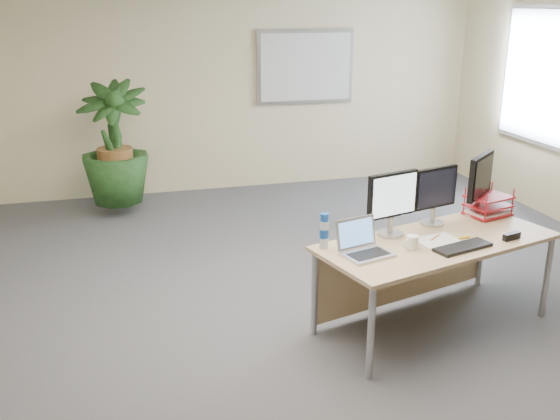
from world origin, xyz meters
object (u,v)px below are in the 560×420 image
object	(u,v)px
desk	(427,254)
floor_plant	(115,151)
laptop	(363,245)
monitor_right	(435,192)
monitor_left	(392,200)

from	to	relation	value
desk	floor_plant	bearing A→B (deg)	124.19
floor_plant	laptop	size ratio (longest dim) A/B	3.88
desk	monitor_right	size ratio (longest dim) A/B	4.25
floor_plant	monitor_right	world-z (taller)	floor_plant
monitor_left	monitor_right	world-z (taller)	monitor_left
desk	laptop	world-z (taller)	laptop
floor_plant	monitor_left	distance (m)	3.70
desk	monitor_left	distance (m)	0.51
monitor_left	monitor_right	bearing A→B (deg)	17.66
floor_plant	monitor_left	world-z (taller)	floor_plant
monitor_left	laptop	size ratio (longest dim) A/B	1.25
laptop	desk	bearing A→B (deg)	16.82
floor_plant	monitor_right	distance (m)	3.83
laptop	monitor_right	bearing A→B (deg)	28.34
monitor_right	laptop	size ratio (longest dim) A/B	1.19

